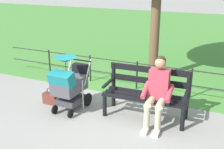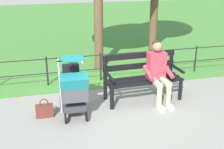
{
  "view_description": "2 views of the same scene",
  "coord_description": "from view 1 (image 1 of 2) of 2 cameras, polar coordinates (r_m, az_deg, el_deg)",
  "views": [
    {
      "loc": [
        -2.0,
        4.59,
        2.61
      ],
      "look_at": [
        0.07,
        -0.03,
        0.79
      ],
      "focal_mm": 44.03,
      "sensor_mm": 36.0,
      "label": 1
    },
    {
      "loc": [
        1.42,
        5.32,
        2.7
      ],
      "look_at": [
        0.1,
        0.16,
        0.7
      ],
      "focal_mm": 47.43,
      "sensor_mm": 36.0,
      "label": 2
    }
  ],
  "objects": [
    {
      "name": "handbag",
      "position": [
        6.07,
        -12.69,
        -4.83
      ],
      "size": [
        0.32,
        0.14,
        0.37
      ],
      "color": "brown",
      "rests_on": "ground"
    },
    {
      "name": "park_bench",
      "position": [
        5.33,
        7.22,
        -3.37
      ],
      "size": [
        1.62,
        0.67,
        0.96
      ],
      "color": "black",
      "rests_on": "ground"
    },
    {
      "name": "grass_lawn",
      "position": [
        13.79,
        15.56,
        8.22
      ],
      "size": [
        40.0,
        16.0,
        0.01
      ],
      "primitive_type": "cube",
      "color": "#478438",
      "rests_on": "ground"
    },
    {
      "name": "stroller",
      "position": [
        5.54,
        -8.9,
        -1.78
      ],
      "size": [
        0.53,
        0.9,
        1.15
      ],
      "color": "black",
      "rests_on": "ground"
    },
    {
      "name": "ground_plane",
      "position": [
        5.65,
        0.58,
        -7.71
      ],
      "size": [
        60.0,
        60.0,
        0.0
      ],
      "primitive_type": "plane",
      "color": "gray"
    },
    {
      "name": "park_fence",
      "position": [
        6.54,
        7.48,
        0.09
      ],
      "size": [
        7.69,
        0.04,
        0.7
      ],
      "color": "black",
      "rests_on": "ground"
    },
    {
      "name": "person_on_bench",
      "position": [
        5.01,
        9.45,
        -3.17
      ],
      "size": [
        0.55,
        0.74,
        1.28
      ],
      "color": "tan",
      "rests_on": "ground"
    }
  ]
}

